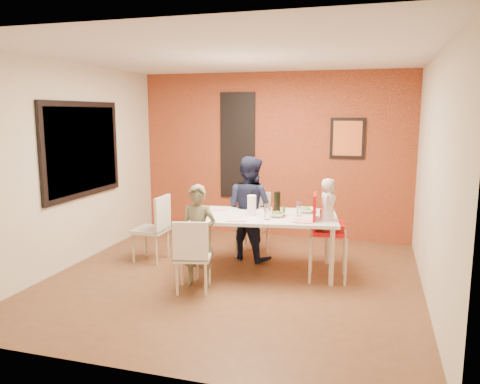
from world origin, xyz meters
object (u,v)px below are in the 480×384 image
(toddler, at_px, (328,204))
(child_far, at_px, (249,208))
(chair_near, at_px, (192,253))
(chair_far, at_px, (254,220))
(wine_bottle, at_px, (277,204))
(child_near, at_px, (198,236))
(paper_towel_roll, at_px, (252,205))
(chair_left, at_px, (156,225))
(dining_table, at_px, (265,220))
(high_chair, at_px, (324,228))

(toddler, bearing_deg, child_far, 72.47)
(chair_near, bearing_deg, chair_far, -112.96)
(toddler, height_order, wine_bottle, toddler)
(child_near, height_order, child_far, child_far)
(toddler, bearing_deg, paper_towel_roll, 97.29)
(toddler, bearing_deg, wine_bottle, 91.10)
(chair_left, height_order, child_far, child_far)
(wine_bottle, bearing_deg, toddler, -6.71)
(dining_table, distance_m, chair_left, 1.56)
(dining_table, height_order, wine_bottle, wine_bottle)
(paper_towel_roll, bearing_deg, dining_table, 14.43)
(child_near, distance_m, wine_bottle, 1.13)
(high_chair, bearing_deg, chair_left, 82.86)
(chair_far, bearing_deg, toddler, -27.99)
(child_far, height_order, wine_bottle, child_far)
(high_chair, xyz_separation_m, child_far, (-1.10, 0.54, 0.08))
(chair_far, bearing_deg, child_near, -95.45)
(child_far, xyz_separation_m, toddler, (1.13, -0.54, 0.22))
(chair_near, height_order, child_near, child_near)
(child_near, distance_m, toddler, 1.62)
(child_near, bearing_deg, paper_towel_roll, 55.26)
(chair_far, height_order, wine_bottle, wine_bottle)
(paper_towel_roll, bearing_deg, chair_left, 178.53)
(high_chair, height_order, child_far, child_far)
(paper_towel_roll, bearing_deg, chair_far, 102.14)
(child_far, bearing_deg, toddler, 175.35)
(chair_near, bearing_deg, high_chair, -160.22)
(chair_near, height_order, wine_bottle, wine_bottle)
(chair_left, distance_m, high_chair, 2.31)
(high_chair, bearing_deg, paper_towel_roll, 83.23)
(dining_table, height_order, toddler, toddler)
(chair_left, relative_size, paper_towel_roll, 3.65)
(dining_table, xyz_separation_m, toddler, (0.79, -0.05, 0.26))
(high_chair, bearing_deg, dining_table, 79.77)
(paper_towel_roll, bearing_deg, toddler, -0.52)
(child_far, height_order, toddler, child_far)
(chair_left, xyz_separation_m, child_far, (1.21, 0.49, 0.21))
(toddler, xyz_separation_m, paper_towel_roll, (-0.96, 0.01, -0.07))
(high_chair, xyz_separation_m, wine_bottle, (-0.61, 0.08, 0.26))
(dining_table, bearing_deg, chair_left, -179.70)
(chair_near, xyz_separation_m, chair_far, (0.29, 1.68, 0.03))
(child_near, relative_size, child_far, 0.84)
(chair_far, distance_m, wine_bottle, 0.94)
(dining_table, relative_size, high_chair, 1.81)
(dining_table, xyz_separation_m, paper_towel_roll, (-0.17, -0.04, 0.19))
(chair_near, relative_size, toddler, 1.36)
(dining_table, bearing_deg, paper_towel_roll, -165.57)
(child_far, xyz_separation_m, wine_bottle, (0.49, -0.46, 0.18))
(chair_left, height_order, paper_towel_roll, paper_towel_roll)
(high_chair, height_order, paper_towel_roll, high_chair)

